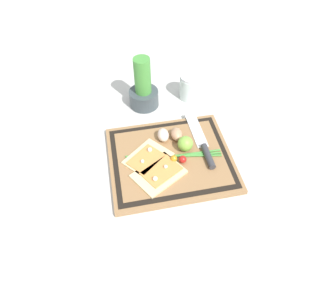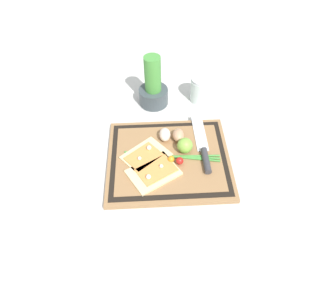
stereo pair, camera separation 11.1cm
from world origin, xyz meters
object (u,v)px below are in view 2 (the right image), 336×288
pizza_slice_far (146,156)px  knife (204,151)px  pizza_slice_near (154,172)px  cherry_tomato_red (180,161)px  lime (185,145)px  sauce_jar (201,91)px  herb_pot (153,88)px  egg_pink (165,135)px  cherry_tomato_yellow (171,159)px  egg_brown (178,135)px

pizza_slice_far → knife: size_ratio=0.65×
pizza_slice_near → cherry_tomato_red: size_ratio=7.45×
pizza_slice_near → lime: (0.11, 0.09, 0.02)m
pizza_slice_near → lime: lime is taller
lime → sauce_jar: sauce_jar is taller
sauce_jar → herb_pot: bearing=-176.7°
herb_pot → knife: bearing=-61.6°
sauce_jar → egg_pink: bearing=-123.5°
pizza_slice_far → cherry_tomato_yellow: size_ratio=7.96×
egg_brown → cherry_tomato_red: bearing=-92.1°
herb_pot → lime: bearing=-71.0°
knife → egg_pink: egg_pink is taller
egg_brown → egg_pink: same height
pizza_slice_near → herb_pot: herb_pot is taller
pizza_slice_near → sauce_jar: size_ratio=1.86×
herb_pot → sauce_jar: size_ratio=2.06×
knife → pizza_slice_far: bearing=-177.5°
pizza_slice_near → cherry_tomato_yellow: bearing=38.4°
pizza_slice_near → egg_brown: egg_brown is taller
pizza_slice_far → sauce_jar: (0.22, 0.32, 0.02)m
egg_brown → cherry_tomato_yellow: size_ratio=2.45×
lime → sauce_jar: size_ratio=0.52×
cherry_tomato_red → herb_pot: bearing=102.7°
knife → egg_brown: 0.11m
egg_brown → herb_pot: (-0.08, 0.23, 0.03)m
egg_pink → sauce_jar: (0.16, 0.23, 0.01)m
lime → cherry_tomato_yellow: 0.07m
cherry_tomato_red → egg_pink: bearing=109.8°
pizza_slice_far → pizza_slice_near: bearing=-69.2°
egg_pink → knife: bearing=-30.6°
lime → cherry_tomato_red: lime is taller
pizza_slice_far → egg_brown: 0.14m
knife → egg_brown: egg_brown is taller
pizza_slice_far → egg_pink: bearing=50.6°
knife → cherry_tomato_yellow: 0.12m
cherry_tomato_yellow → pizza_slice_near: bearing=-141.6°
lime → cherry_tomato_red: 0.06m
egg_brown → lime: 0.06m
egg_brown → cherry_tomato_red: size_ratio=2.21×
cherry_tomato_yellow → egg_brown: bearing=72.7°
cherry_tomato_red → pizza_slice_near: bearing=-157.2°
pizza_slice_near → egg_pink: (0.04, 0.15, 0.01)m
cherry_tomato_yellow → egg_pink: bearing=97.8°
pizza_slice_far → herb_pot: size_ratio=0.87×
lime → knife: bearing=-11.8°
knife → lime: bearing=168.2°
pizza_slice_far → sauce_jar: 0.39m
pizza_slice_far → egg_brown: egg_brown is taller
cherry_tomato_red → herb_pot: herb_pot is taller
pizza_slice_far → sauce_jar: size_ratio=1.78×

